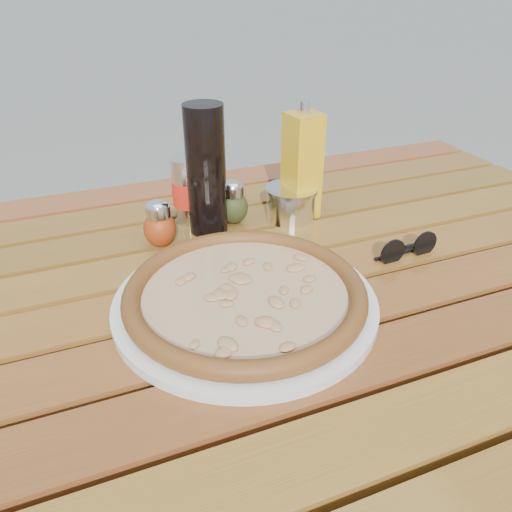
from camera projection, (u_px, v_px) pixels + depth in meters
name	position (u px, v px, depth m)	size (l,w,h in m)	color
table	(261.00, 320.00, 0.78)	(1.40, 0.90, 0.75)	#3D1E0D
plate	(245.00, 302.00, 0.68)	(0.36, 0.36, 0.01)	silver
pizza	(245.00, 293.00, 0.68)	(0.34, 0.34, 0.03)	beige
pepper_shaker	(159.00, 224.00, 0.82)	(0.07, 0.07, 0.08)	#A63913
oregano_shaker	(233.00, 203.00, 0.89)	(0.07, 0.07, 0.08)	#394019
dark_bottle	(206.00, 171.00, 0.83)	(0.07, 0.07, 0.22)	black
soda_can	(191.00, 190.00, 0.89)	(0.08, 0.08, 0.12)	silver
olive_oil_cruet	(302.00, 166.00, 0.89)	(0.06, 0.06, 0.21)	gold
parmesan_tin	(291.00, 202.00, 0.91)	(0.12, 0.12, 0.07)	white
sunglasses	(408.00, 249.00, 0.79)	(0.11, 0.03, 0.04)	black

